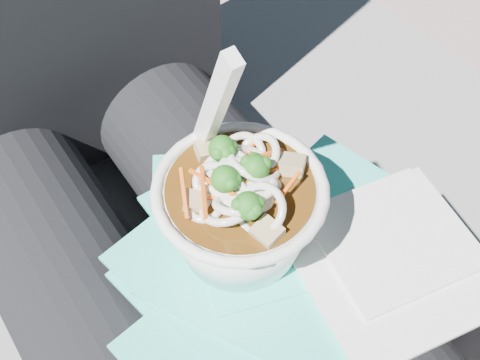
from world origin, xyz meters
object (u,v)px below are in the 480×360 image
person_body (149,218)px  udon_bowl (240,206)px  plastic_bag (266,261)px  lap (203,309)px  stone_ledge (153,319)px

person_body → udon_bowl: size_ratio=5.11×
person_body → plastic_bag: bearing=-68.7°
lap → person_body: size_ratio=0.49×
lap → person_body: bearing=90.0°
lap → udon_bowl: 0.14m
stone_ledge → plastic_bag: size_ratio=3.16×
udon_bowl → stone_ledge: bearing=103.6°
person_body → udon_bowl: (0.04, -0.10, 0.10)m
plastic_bag → udon_bowl: (-0.01, 0.02, 0.06)m
stone_ledge → plastic_bag: 0.40m
lap → plastic_bag: bearing=-30.8°
person_body → udon_bowl: 0.15m
stone_ledge → person_body: (-0.00, -0.06, 0.31)m
plastic_bag → udon_bowl: 0.06m
person_body → lap: bearing=-90.0°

